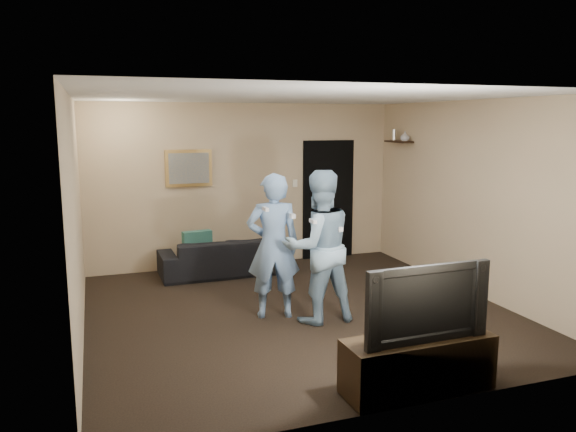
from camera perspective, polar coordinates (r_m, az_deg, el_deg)
name	(u,v)px	position (r m, az deg, el deg)	size (l,w,h in m)	color
ground	(298,311)	(7.03, 1.06, -9.65)	(5.00, 5.00, 0.00)	black
ceiling	(299,97)	(6.64, 1.14, 12.02)	(5.00, 5.00, 0.04)	silver
wall_back	(245,185)	(9.08, -4.40, 3.16)	(5.00, 0.04, 2.60)	tan
wall_front	(410,254)	(4.50, 12.26, -3.78)	(5.00, 0.04, 2.60)	tan
wall_left	(76,220)	(6.31, -20.72, -0.34)	(0.04, 5.00, 2.60)	tan
wall_right	(473,198)	(7.93, 18.30, 1.74)	(0.04, 5.00, 2.60)	tan
sofa	(223,256)	(8.65, -6.59, -4.08)	(1.92, 0.75, 0.56)	black
throw_pillow	(197,245)	(8.53, -9.20, -2.96)	(0.44, 0.14, 0.44)	#1B534B
painting_frame	(189,168)	(8.84, -10.05, 4.81)	(0.72, 0.05, 0.57)	olive
painting_canvas	(189,168)	(8.81, -10.02, 4.80)	(0.62, 0.01, 0.47)	slate
doorway	(328,200)	(9.56, 4.10, 1.68)	(0.90, 0.06, 2.00)	black
light_switch	(295,183)	(9.31, 0.71, 3.35)	(0.08, 0.02, 0.12)	silver
wall_shelf	(399,142)	(9.30, 11.20, 7.42)	(0.20, 0.60, 0.03)	black
shelf_vase	(405,136)	(9.14, 11.79, 7.93)	(0.14, 0.14, 0.15)	silver
shelf_figurine	(394,135)	(9.44, 10.73, 8.11)	(0.06, 0.06, 0.18)	white
tv_console	(418,364)	(5.15, 13.05, -14.41)	(1.34, 0.43, 0.48)	black
television	(420,300)	(4.94, 13.31, -8.32)	(1.16, 0.15, 0.67)	black
wii_player_left	(273,246)	(6.64, -1.50, -3.06)	(0.70, 0.56, 1.73)	#7296C6
wii_player_right	(319,247)	(6.49, 3.13, -3.14)	(0.89, 0.71, 1.78)	#89ACC7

